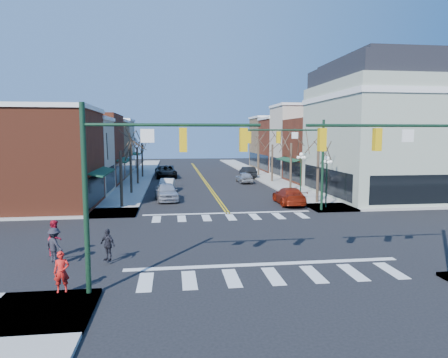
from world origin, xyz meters
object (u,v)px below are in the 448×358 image
object	(u,v)px
car_right_mid	(244,177)
pedestrian_dark_b	(54,245)
car_left_far	(166,172)
pedestrian_dark_a	(108,245)
lamppost_midblock	(301,167)
car_left_mid	(167,185)
car_right_near	(289,196)
pedestrian_red_a	(62,272)
car_left_near	(166,192)
pedestrian_red_b	(55,237)
victorian_corner	(386,128)
lamppost_corner	(327,173)
car_right_far	(248,172)

from	to	relation	value
car_right_mid	pedestrian_dark_b	bearing A→B (deg)	61.63
car_left_far	pedestrian_dark_a	world-z (taller)	car_left_far
lamppost_midblock	car_left_mid	size ratio (longest dim) A/B	1.04
pedestrian_dark_b	car_right_near	bearing A→B (deg)	-97.51
car_left_far	car_right_near	bearing A→B (deg)	-69.73
car_left_mid	car_left_far	bearing A→B (deg)	97.41
car_right_near	car_right_mid	distance (m)	15.97
car_left_far	pedestrian_red_a	size ratio (longest dim) A/B	3.92
lamppost_midblock	pedestrian_dark_a	distance (m)	24.23
car_left_near	pedestrian_red_b	size ratio (longest dim) A/B	2.77
car_right_mid	pedestrian_dark_b	world-z (taller)	pedestrian_dark_b
car_right_mid	car_left_far	bearing A→B (deg)	-39.81
car_left_far	lamppost_midblock	bearing A→B (deg)	-60.39
car_right_near	car_right_mid	xyz separation A→B (m)	(-1.05, 15.94, -0.04)
victorian_corner	lamppost_corner	xyz separation A→B (m)	(-8.30, -6.00, -3.70)
victorian_corner	car_right_near	xyz separation A→B (m)	(-10.65, -3.48, -5.91)
victorian_corner	lamppost_midblock	distance (m)	9.10
car_left_near	pedestrian_dark_a	size ratio (longest dim) A/B	3.16
car_left_near	pedestrian_dark_b	distance (m)	18.61
pedestrian_dark_a	pedestrian_dark_b	world-z (taller)	pedestrian_dark_b
car_right_near	pedestrian_dark_a	size ratio (longest dim) A/B	3.37
car_right_far	pedestrian_red_a	bearing A→B (deg)	68.93
pedestrian_red_a	pedestrian_dark_a	xyz separation A→B (m)	(1.11, 3.69, -0.02)
car_right_near	pedestrian_dark_a	bearing A→B (deg)	49.82
car_left_far	pedestrian_red_b	bearing A→B (deg)	-102.43
car_left_far	car_right_far	size ratio (longest dim) A/B	1.28
victorian_corner	pedestrian_dark_a	xyz separation A→B (m)	(-23.80, -18.01, -5.75)
car_left_near	car_left_far	size ratio (longest dim) A/B	0.79
car_right_near	pedestrian_dark_a	distance (m)	19.59
car_left_near	pedestrian_dark_b	bearing A→B (deg)	-112.32
car_right_mid	pedestrian_dark_a	bearing A→B (deg)	65.44
car_left_far	victorian_corner	bearing A→B (deg)	-47.50
pedestrian_red_a	pedestrian_red_b	size ratio (longest dim) A/B	0.90
victorian_corner	pedestrian_dark_a	bearing A→B (deg)	-142.88
lamppost_midblock	pedestrian_dark_a	world-z (taller)	lamppost_midblock
lamppost_corner	car_left_near	size ratio (longest dim) A/B	0.90
car_left_near	car_right_mid	bearing A→B (deg)	45.34
lamppost_midblock	pedestrian_dark_a	bearing A→B (deg)	-129.94
car_left_mid	pedestrian_red_a	distance (m)	27.85
car_left_near	car_right_mid	size ratio (longest dim) A/B	1.16
car_left_near	car_left_far	distance (m)	19.93
pedestrian_red_a	pedestrian_dark_a	distance (m)	3.85
victorian_corner	car_left_mid	size ratio (longest dim) A/B	3.43
car_left_far	car_right_mid	xyz separation A→B (m)	(9.93, -7.46, -0.14)
victorian_corner	car_right_mid	size ratio (longest dim) A/B	3.44
car_right_mid	pedestrian_dark_a	xyz separation A→B (m)	(-12.10, -30.46, 0.20)
car_left_mid	car_right_mid	distance (m)	11.61
lamppost_corner	car_right_far	bearing A→B (deg)	94.22
car_right_far	pedestrian_dark_b	xyz separation A→B (m)	(-16.10, -36.37, 0.18)
car_right_far	pedestrian_red_a	distance (m)	42.74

